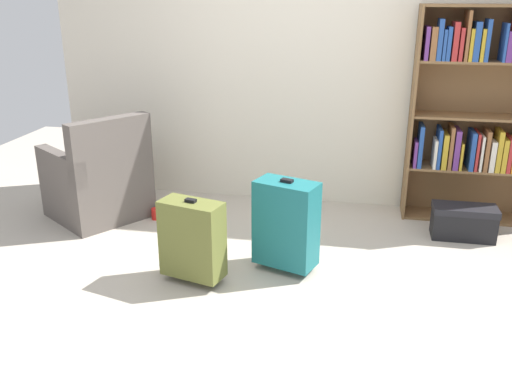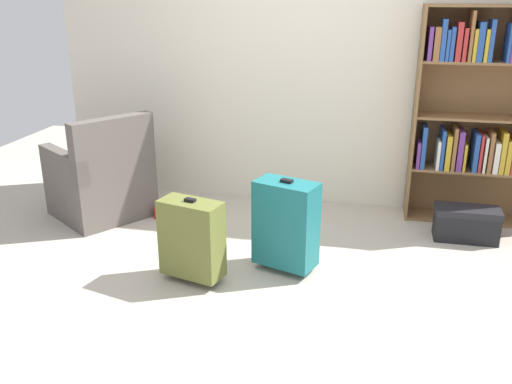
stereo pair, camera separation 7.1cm
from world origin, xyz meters
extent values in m
plane|color=#B2A899|center=(0.00, 0.00, 0.00)|extent=(7.92, 7.92, 0.00)
cube|color=beige|center=(0.00, 1.77, 1.30)|extent=(4.53, 0.10, 2.60)
cube|color=brown|center=(0.90, 1.55, 0.87)|extent=(0.02, 0.30, 1.74)
cube|color=brown|center=(1.47, 1.69, 0.87)|extent=(1.16, 0.02, 1.74)
cube|color=brown|center=(1.47, 1.55, 0.01)|extent=(1.12, 0.28, 0.02)
cube|color=brown|center=(1.47, 1.55, 0.44)|extent=(1.12, 0.28, 0.02)
cube|color=brown|center=(1.47, 1.55, 0.88)|extent=(1.12, 0.28, 0.02)
cube|color=brown|center=(1.47, 1.55, 1.31)|extent=(1.12, 0.28, 0.02)
cube|color=brown|center=(1.47, 1.55, 1.73)|extent=(1.12, 0.28, 0.02)
cube|color=#66337F|center=(0.95, 1.50, 0.56)|extent=(0.03, 0.18, 0.22)
cube|color=#264C99|center=(0.99, 1.52, 0.63)|extent=(0.03, 0.23, 0.35)
cube|color=silver|center=(1.11, 1.51, 0.57)|extent=(0.02, 0.19, 0.24)
cube|color=#264C99|center=(1.14, 1.54, 0.62)|extent=(0.03, 0.25, 0.33)
cube|color=gold|center=(1.18, 1.53, 0.60)|extent=(0.04, 0.24, 0.29)
cube|color=brown|center=(1.22, 1.53, 0.63)|extent=(0.03, 0.24, 0.35)
cube|color=#66337F|center=(1.27, 1.53, 0.62)|extent=(0.04, 0.24, 0.32)
cube|color=gold|center=(1.31, 1.51, 0.57)|extent=(0.02, 0.19, 0.22)
cube|color=#264C99|center=(1.39, 1.54, 0.61)|extent=(0.04, 0.25, 0.31)
cube|color=#B22D2D|center=(1.43, 1.54, 0.61)|extent=(0.02, 0.25, 0.31)
cube|color=silver|center=(1.46, 1.50, 0.60)|extent=(0.02, 0.18, 0.29)
cube|color=brown|center=(1.50, 1.52, 0.62)|extent=(0.03, 0.22, 0.33)
cube|color=silver|center=(1.55, 1.50, 0.58)|extent=(0.04, 0.19, 0.25)
cube|color=gold|center=(1.59, 1.52, 0.62)|extent=(0.04, 0.22, 0.33)
cube|color=gold|center=(1.64, 1.52, 0.59)|extent=(0.04, 0.23, 0.27)
cube|color=#B22D2D|center=(1.68, 1.54, 0.59)|extent=(0.03, 0.25, 0.28)
cube|color=#66337F|center=(0.95, 1.54, 1.45)|extent=(0.03, 0.25, 0.25)
cube|color=brown|center=(1.00, 1.51, 1.45)|extent=(0.04, 0.19, 0.25)
cube|color=#264C99|center=(1.05, 1.50, 1.48)|extent=(0.04, 0.17, 0.31)
cube|color=#264C99|center=(1.08, 1.54, 1.44)|extent=(0.02, 0.25, 0.23)
cube|color=#264C99|center=(1.11, 1.50, 1.45)|extent=(0.03, 0.17, 0.25)
cube|color=#B22D2D|center=(1.16, 1.52, 1.47)|extent=(0.04, 0.21, 0.29)
cube|color=#B22D2D|center=(1.20, 1.51, 1.45)|extent=(0.03, 0.19, 0.25)
cube|color=brown|center=(1.24, 1.54, 1.51)|extent=(0.02, 0.26, 0.37)
cube|color=gold|center=(1.28, 1.53, 1.45)|extent=(0.03, 0.25, 0.24)
cube|color=#264C99|center=(1.31, 1.50, 1.47)|extent=(0.04, 0.19, 0.29)
cube|color=gold|center=(1.36, 1.52, 1.44)|extent=(0.03, 0.21, 0.24)
cube|color=#264C99|center=(1.39, 1.50, 1.48)|extent=(0.03, 0.17, 0.31)
cube|color=#264C99|center=(1.52, 1.51, 1.47)|extent=(0.02, 0.19, 0.28)
cube|color=#66337F|center=(1.55, 1.52, 1.44)|extent=(0.04, 0.23, 0.23)
cube|color=#59514C|center=(-1.68, 1.01, 0.20)|extent=(0.98, 0.98, 0.40)
cube|color=gray|center=(-1.68, 1.01, 0.44)|extent=(0.76, 0.74, 0.08)
cube|color=#59514C|center=(-1.44, 0.84, 0.65)|extent=(0.50, 0.64, 0.50)
cube|color=#59514C|center=(-1.51, 1.25, 0.51)|extent=(0.63, 0.48, 0.22)
cube|color=#59514C|center=(-1.85, 0.76, 0.51)|extent=(0.63, 0.48, 0.22)
cylinder|color=red|center=(-1.17, 1.02, 0.05)|extent=(0.08, 0.08, 0.10)
torus|color=red|center=(-1.12, 1.02, 0.05)|extent=(0.06, 0.01, 0.06)
cube|color=black|center=(1.33, 1.12, 0.12)|extent=(0.47, 0.22, 0.23)
cube|color=black|center=(1.33, 1.12, 0.24)|extent=(0.48, 0.23, 0.05)
cube|color=#19666B|center=(0.04, 0.33, 0.35)|extent=(0.47, 0.35, 0.59)
cube|color=black|center=(0.04, 0.33, 0.65)|extent=(0.09, 0.07, 0.02)
cylinder|color=black|center=(-0.10, 0.38, 0.03)|extent=(0.06, 0.06, 0.05)
cylinder|color=black|center=(0.18, 0.28, 0.03)|extent=(0.06, 0.06, 0.05)
cube|color=brown|center=(-0.54, 0.05, 0.31)|extent=(0.45, 0.29, 0.52)
cube|color=black|center=(-0.54, 0.05, 0.58)|extent=(0.08, 0.06, 0.02)
cylinder|color=black|center=(-0.68, 0.09, 0.03)|extent=(0.06, 0.06, 0.05)
cylinder|color=black|center=(-0.40, 0.01, 0.03)|extent=(0.06, 0.06, 0.05)
camera|label=1|loc=(0.50, -3.09, 1.83)|focal=38.70mm
camera|label=2|loc=(0.56, -3.07, 1.83)|focal=38.70mm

